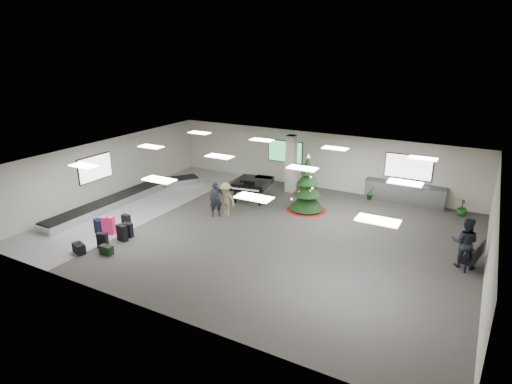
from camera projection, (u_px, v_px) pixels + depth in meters
The scene contains 20 objects.
ground at pixel (259, 230), 19.12m from camera, with size 18.00×18.00×0.00m, color #373432.
room_envelope at pixel (258, 175), 19.09m from camera, with size 18.02×14.02×3.21m.
baggage_carousel at pixel (128, 197), 22.56m from camera, with size 2.28×9.71×0.43m.
service_counter at pixel (404, 193), 22.17m from camera, with size 4.05×0.65×1.08m.
suitcase_0 at pixel (103, 240), 17.36m from camera, with size 0.46×0.34×0.65m.
suitcase_1 at pixel (122, 233), 17.96m from camera, with size 0.48×0.30×0.73m.
pink_suitcase at pixel (108, 225), 18.61m from camera, with size 0.58×0.46×0.82m.
suitcase_3 at pixel (128, 230), 18.33m from camera, with size 0.45×0.28×0.65m.
navy_suitcase at pixel (99, 226), 18.66m from camera, with size 0.48×0.35×0.68m.
green_duffel at pixel (106, 250), 16.84m from camera, with size 0.54×0.27×0.38m.
suitcase_8 at pixel (126, 221), 19.38m from camera, with size 0.39×0.23×0.59m.
black_duffel at pixel (79, 248), 16.94m from camera, with size 0.67×0.50×0.41m.
christmas_tree at pixel (307, 191), 21.12m from camera, with size 2.03×2.03×2.90m.
grand_piano at pixel (252, 184), 22.58m from camera, with size 2.03×2.46×1.27m.
bench at pixel (475, 255), 15.70m from camera, with size 0.81×1.54×0.93m.
traveler_a at pixel (216, 199), 20.41m from camera, with size 0.62×0.41×1.71m, color black.
traveler_b at pixel (226, 199), 20.46m from camera, with size 1.08×0.62×1.67m, color #887954.
traveler_bench at pixel (465, 243), 15.68m from camera, with size 0.94×0.73×1.93m, color black.
potted_plant_left at pixel (370, 193), 22.76m from camera, with size 0.42×0.34×0.77m, color #123916.
potted_plant_right at pixel (462, 207), 20.62m from camera, with size 0.47×0.47×0.83m, color #123916.
Camera 1 is at (8.37, -15.41, 7.81)m, focal length 30.00 mm.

